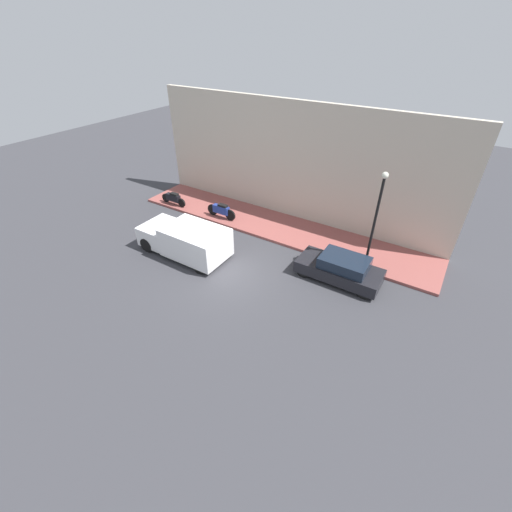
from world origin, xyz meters
TOP-DOWN VIEW (x-y plane):
  - ground_plane at (0.00, 0.00)m, footprint 60.00×60.00m
  - sidewalk at (5.09, 0.00)m, footprint 3.08×17.89m
  - building_facade at (6.79, 0.00)m, footprint 0.30×17.89m
  - parked_car at (2.46, -4.80)m, footprint 1.65×3.84m
  - delivery_van at (0.28, 2.63)m, footprint 2.09×4.76m
  - motorcycle_blue at (4.17, 3.29)m, footprint 0.30×2.00m
  - motorcycle_black at (3.95, 6.95)m, footprint 0.30×1.92m
  - streetlamp at (3.77, -5.58)m, footprint 0.28×0.28m

SIDE VIEW (x-z plane):
  - ground_plane at x=0.00m, z-range 0.00..0.00m
  - sidewalk at x=5.09m, z-range 0.00..0.15m
  - motorcycle_black at x=3.95m, z-range 0.18..0.97m
  - parked_car at x=2.46m, z-range -0.02..1.22m
  - motorcycle_blue at x=4.17m, z-range 0.19..1.06m
  - delivery_van at x=0.28m, z-range 0.04..1.67m
  - streetlamp at x=3.77m, z-range 0.63..5.41m
  - building_facade at x=6.79m, z-range 0.00..6.65m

